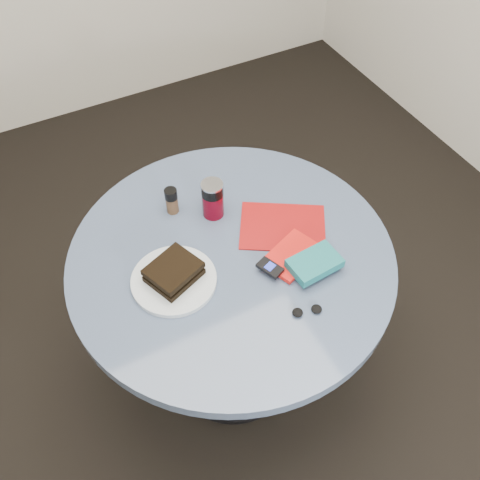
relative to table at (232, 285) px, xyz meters
name	(u,v)px	position (x,y,z in m)	size (l,w,h in m)	color
ground	(234,367)	(0.00, 0.00, -0.59)	(4.00, 4.00, 0.00)	black
table	(232,285)	(0.00, 0.00, 0.00)	(1.00, 1.00, 0.75)	black
plate	(174,280)	(-0.20, -0.02, 0.17)	(0.25, 0.25, 0.02)	silver
sandwich	(174,272)	(-0.19, -0.01, 0.20)	(0.18, 0.16, 0.05)	black
soda_can	(213,199)	(0.03, 0.18, 0.23)	(0.09, 0.09, 0.13)	#620414
pepper_grinder	(172,201)	(-0.09, 0.25, 0.21)	(0.05, 0.05, 0.09)	#4E3521
magazine	(283,227)	(0.19, 0.02, 0.17)	(0.27, 0.20, 0.00)	maroon
red_book	(292,255)	(0.16, -0.10, 0.18)	(0.17, 0.12, 0.01)	red
novel	(315,263)	(0.19, -0.17, 0.20)	(0.15, 0.10, 0.03)	#156066
mp3_player	(270,268)	(0.07, -0.12, 0.19)	(0.07, 0.09, 0.01)	black
headphones	(307,311)	(0.09, -0.28, 0.17)	(0.09, 0.05, 0.02)	black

